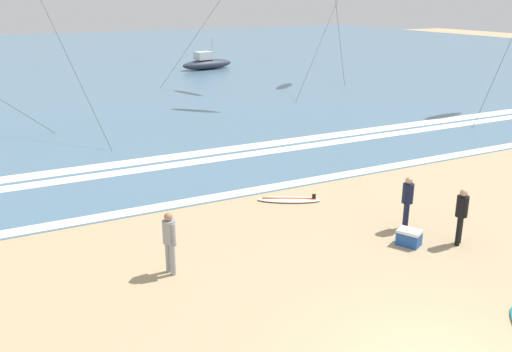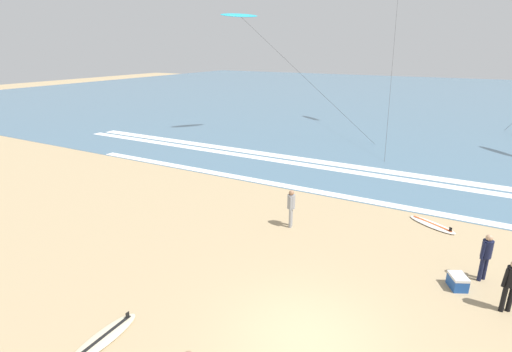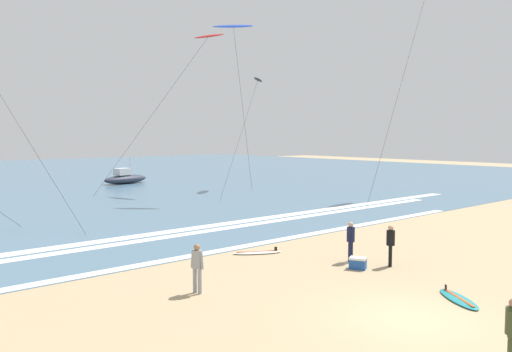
{
  "view_description": "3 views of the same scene",
  "coord_description": "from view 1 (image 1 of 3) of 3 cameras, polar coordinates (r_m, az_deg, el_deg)",
  "views": [
    {
      "loc": [
        -6.77,
        -5.94,
        6.52
      ],
      "look_at": [
        -2.65,
        2.05,
        3.55
      ],
      "focal_mm": 38.63,
      "sensor_mm": 36.0,
      "label": 1
    },
    {
      "loc": [
        2.87,
        -7.74,
        7.09
      ],
      "look_at": [
        -2.17,
        1.25,
        3.67
      ],
      "focal_mm": 27.3,
      "sensor_mm": 36.0,
      "label": 2
    },
    {
      "loc": [
        -12.39,
        -7.78,
        5.06
      ],
      "look_at": [
        -1.18,
        5.1,
        3.7
      ],
      "focal_mm": 36.8,
      "sensor_mm": 36.0,
      "label": 3
    }
  ],
  "objects": [
    {
      "name": "ocean_surface",
      "position": [
        61.43,
        -21.26,
        10.98
      ],
      "size": [
        140.0,
        90.0,
        0.01
      ],
      "primitive_type": "cube",
      "color": "slate",
      "rests_on": "ground"
    },
    {
      "name": "wave_foam_shoreline",
      "position": [
        18.73,
        -3.64,
        -2.08
      ],
      "size": [
        38.4,
        0.6,
        0.01
      ],
      "primitive_type": "cube",
      "color": "white",
      "rests_on": "ocean_surface"
    },
    {
      "name": "wave_foam_mid_break",
      "position": [
        22.09,
        -10.59,
        0.83
      ],
      "size": [
        48.91,
        0.73,
        0.01
      ],
      "primitive_type": "cube",
      "color": "white",
      "rests_on": "ocean_surface"
    },
    {
      "name": "wave_foam_outer_break",
      "position": [
        23.86,
        -5.77,
        2.36
      ],
      "size": [
        53.2,
        0.89,
        0.01
      ],
      "primitive_type": "cube",
      "color": "white",
      "rests_on": "ocean_surface"
    },
    {
      "name": "surfer_mid_group",
      "position": [
        15.86,
        20.52,
        -3.47
      ],
      "size": [
        0.48,
        0.34,
        1.6
      ],
      "color": "black",
      "rests_on": "ground"
    },
    {
      "name": "surfer_background_far",
      "position": [
        16.4,
        15.41,
        -2.24
      ],
      "size": [
        0.36,
        0.47,
        1.6
      ],
      "color": "#141938",
      "rests_on": "ground"
    },
    {
      "name": "surfer_foreground_main",
      "position": [
        13.49,
        -8.96,
        -6.31
      ],
      "size": [
        0.32,
        0.51,
        1.6
      ],
      "color": "gray",
      "rests_on": "ground"
    },
    {
      "name": "surfboard_near_water",
      "position": [
        18.33,
        3.46,
        -2.44
      ],
      "size": [
        2.13,
        1.55,
        0.25
      ],
      "color": "silver",
      "rests_on": "ground"
    },
    {
      "name": "offshore_boat",
      "position": [
        51.59,
        -5.11,
        11.57
      ],
      "size": [
        5.44,
        2.74,
        2.7
      ],
      "color": "#2D3342",
      "rests_on": "ground"
    },
    {
      "name": "cooler_box",
      "position": [
        15.67,
        15.57,
        -6.15
      ],
      "size": [
        0.68,
        0.75,
        0.44
      ],
      "color": "#1E4C9E",
      "rests_on": "ground"
    }
  ]
}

